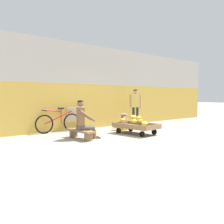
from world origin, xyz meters
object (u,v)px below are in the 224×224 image
bicycle_near_left (58,122)px  customer_adult (135,104)px  plastic_crate (124,126)px  sign_board (74,118)px  weighing_scale (124,118)px  low_bench (81,132)px  banana_cart (136,127)px  vendor_seated (84,120)px

bicycle_near_left → customer_adult: 3.24m
plastic_crate → sign_board: bearing=142.0°
bicycle_near_left → sign_board: sign_board is taller
plastic_crate → weighing_scale: size_ratio=1.20×
low_bench → bicycle_near_left: bicycle_near_left is taller
plastic_crate → customer_adult: customer_adult is taller
plastic_crate → sign_board: (-1.45, 1.13, 0.28)m
banana_cart → vendor_seated: 1.89m
plastic_crate → weighing_scale: 0.30m
weighing_scale → banana_cart: bearing=-108.8°
plastic_crate → vendor_seated: bearing=-163.2°
banana_cart → customer_adult: size_ratio=0.99×
plastic_crate → weighing_scale: weighing_scale is taller
plastic_crate → bicycle_near_left: 2.39m
banana_cart → bicycle_near_left: 2.68m
low_bench → vendor_seated: (0.08, -0.03, 0.37)m
banana_cart → low_bench: (-1.91, 0.37, -0.04)m
banana_cart → bicycle_near_left: bearing=133.4°
low_bench → bicycle_near_left: bearing=87.5°
weighing_scale → bicycle_near_left: bicycle_near_left is taller
vendor_seated → sign_board: bearing=68.1°
banana_cart → plastic_crate: (0.34, 1.00, -0.09)m
banana_cart → weighing_scale: size_ratio=5.05×
vendor_seated → sign_board: size_ratio=1.31×
banana_cart → customer_adult: (1.28, 1.33, 0.71)m
banana_cart → vendor_seated: vendor_seated is taller
low_bench → vendor_seated: vendor_seated is taller
vendor_seated → customer_adult: customer_adult is taller
vendor_seated → weighing_scale: 2.27m
plastic_crate → bicycle_near_left: bicycle_near_left is taller
low_bench → bicycle_near_left: 1.59m
sign_board → customer_adult: size_ratio=0.57×
plastic_crate → customer_adult: (0.94, 0.33, 0.80)m
banana_cart → vendor_seated: (-1.83, 0.34, 0.33)m
bicycle_near_left → customer_adult: bearing=-11.2°
vendor_seated → plastic_crate: (2.17, 0.65, -0.42)m
banana_cart → weighing_scale: weighing_scale is taller
weighing_scale → sign_board: sign_board is taller
customer_adult → bicycle_near_left: bearing=168.8°
low_bench → customer_adult: bearing=16.7°
vendor_seated → weighing_scale: size_ratio=3.80×
sign_board → low_bench: bearing=-114.5°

